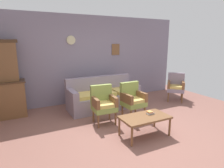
# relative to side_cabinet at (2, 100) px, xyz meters

# --- Properties ---
(ground_plane) EXTENTS (7.68, 7.68, 0.00)m
(ground_plane) POSITION_rel_side_cabinet_xyz_m (2.53, -2.25, -0.47)
(ground_plane) COLOR #84564C
(wall_back_with_decor) EXTENTS (6.40, 0.09, 2.70)m
(wall_back_with_decor) POSITION_rel_side_cabinet_xyz_m (2.53, 0.38, 0.89)
(wall_back_with_decor) COLOR gray
(wall_back_with_decor) RESTS_ON ground
(side_cabinet) EXTENTS (1.16, 0.55, 0.93)m
(side_cabinet) POSITION_rel_side_cabinet_xyz_m (0.00, 0.00, 0.00)
(side_cabinet) COLOR brown
(side_cabinet) RESTS_ON ground
(floral_couch) EXTENTS (2.05, 0.84, 0.90)m
(floral_couch) POSITION_rel_side_cabinet_xyz_m (2.58, -0.50, -0.14)
(floral_couch) COLOR gray
(floral_couch) RESTS_ON ground
(armchair_row_middle) EXTENTS (0.55, 0.53, 0.90)m
(armchair_row_middle) POSITION_rel_side_cabinet_xyz_m (2.16, -1.46, 0.03)
(armchair_row_middle) COLOR #849947
(armchair_row_middle) RESTS_ON ground
(armchair_near_cabinet) EXTENTS (0.55, 0.52, 0.90)m
(armchair_near_cabinet) POSITION_rel_side_cabinet_xyz_m (2.96, -1.49, 0.03)
(armchair_near_cabinet) COLOR #849947
(armchair_near_cabinet) RESTS_ON ground
(wingback_chair_by_fireplace) EXTENTS (0.71, 0.71, 0.90)m
(wingback_chair_by_fireplace) POSITION_rel_side_cabinet_xyz_m (5.00, -0.91, 0.03)
(wingback_chair_by_fireplace) COLOR gray
(wingback_chair_by_fireplace) RESTS_ON ground
(coffee_table) EXTENTS (1.00, 0.56, 0.42)m
(coffee_table) POSITION_rel_side_cabinet_xyz_m (2.65, -2.43, -0.09)
(coffee_table) COLOR brown
(coffee_table) RESTS_ON ground
(book_stack_on_table) EXTENTS (0.16, 0.12, 0.06)m
(book_stack_on_table) POSITION_rel_side_cabinet_xyz_m (2.82, -2.38, -0.02)
(book_stack_on_table) COLOR gray
(book_stack_on_table) RESTS_ON coffee_table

